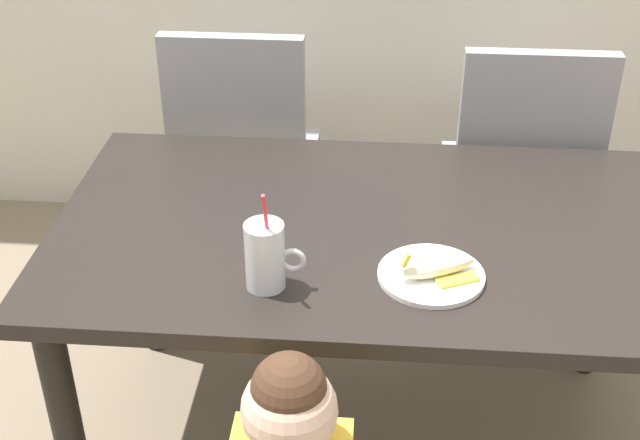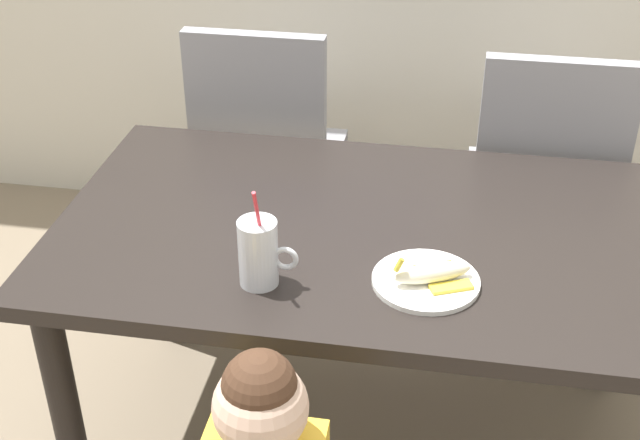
{
  "view_description": "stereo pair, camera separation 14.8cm",
  "coord_description": "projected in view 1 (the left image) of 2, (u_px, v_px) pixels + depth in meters",
  "views": [
    {
      "loc": [
        0.02,
        -1.71,
        1.77
      ],
      "look_at": [
        -0.11,
        -0.09,
        0.77
      ],
      "focal_mm": 47.83,
      "sensor_mm": 36.0,
      "label": 1
    },
    {
      "loc": [
        0.16,
        -1.69,
        1.77
      ],
      "look_at": [
        -0.11,
        -0.09,
        0.77
      ],
      "focal_mm": 47.83,
      "sensor_mm": 36.0,
      "label": 2
    }
  ],
  "objects": [
    {
      "name": "dining_chair_left",
      "position": [
        243.0,
        150.0,
        2.71
      ],
      "size": [
        0.44,
        0.45,
        0.96
      ],
      "rotation": [
        0.0,
        0.0,
        3.14
      ],
      "color": "gray",
      "rests_on": "ground"
    },
    {
      "name": "peeled_banana",
      "position": [
        439.0,
        267.0,
        1.81
      ],
      "size": [
        0.18,
        0.13,
        0.07
      ],
      "rotation": [
        0.0,
        0.0,
        0.42
      ],
      "color": "#F4EAC6",
      "rests_on": "snack_plate"
    },
    {
      "name": "ground_plane",
      "position": [
        362.0,
        439.0,
        2.38
      ],
      "size": [
        24.0,
        24.0,
        0.0
      ],
      "primitive_type": "plane",
      "color": "#7A6B56"
    },
    {
      "name": "dining_chair_right",
      "position": [
        520.0,
        169.0,
        2.6
      ],
      "size": [
        0.44,
        0.45,
        0.96
      ],
      "rotation": [
        0.0,
        0.0,
        3.14
      ],
      "color": "gray",
      "rests_on": "ground"
    },
    {
      "name": "snack_plate",
      "position": [
        431.0,
        275.0,
        1.82
      ],
      "size": [
        0.23,
        0.23,
        0.01
      ],
      "primitive_type": "cylinder",
      "color": "white",
      "rests_on": "dining_table"
    },
    {
      "name": "milk_cup",
      "position": [
        266.0,
        259.0,
        1.77
      ],
      "size": [
        0.13,
        0.09,
        0.25
      ],
      "color": "silver",
      "rests_on": "dining_table"
    },
    {
      "name": "dining_table",
      "position": [
        369.0,
        256.0,
        2.06
      ],
      "size": [
        1.5,
        0.88,
        0.71
      ],
      "color": "black",
      "rests_on": "ground"
    }
  ]
}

